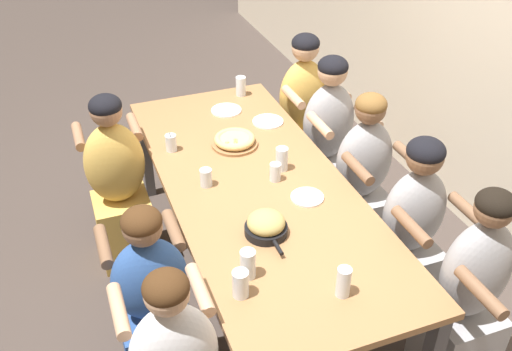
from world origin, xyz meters
TOP-DOWN VIEW (x-y plane):
  - ground_plane at (0.00, 0.00)m, footprint 18.00×18.00m
  - dining_table at (0.00, 0.00)m, footprint 2.43×0.99m
  - pizza_board_main at (-0.43, 0.02)m, footprint 0.29×0.29m
  - skillet_bowl at (0.43, -0.11)m, footprint 0.31×0.22m
  - empty_plate_a at (-0.88, 0.11)m, footprint 0.21×0.21m
  - empty_plate_b at (0.23, 0.21)m, footprint 0.18×0.18m
  - empty_plate_c at (-0.63, 0.32)m, footprint 0.21×0.21m
  - cocktail_glass_blue at (-0.51, -0.36)m, footprint 0.07×0.07m
  - drinking_glass_a at (0.01, 0.11)m, footprint 0.06×0.06m
  - drinking_glass_b at (-0.08, -0.27)m, footprint 0.07×0.07m
  - drinking_glass_c at (0.68, -0.29)m, footprint 0.07×0.07m
  - drinking_glass_d at (0.78, -0.36)m, footprint 0.07×0.07m
  - drinking_glass_e at (-1.09, 0.29)m, footprint 0.07×0.07m
  - drinking_glass_f at (0.94, 0.05)m, footprint 0.06×0.06m
  - drinking_glass_g at (-0.08, 0.19)m, footprint 0.07×0.07m
  - diner_near_midright at (0.49, -0.71)m, footprint 0.51×0.40m
  - diner_far_midright at (0.51, 0.71)m, footprint 0.51×0.40m
  - diner_near_midleft at (-0.51, -0.71)m, footprint 0.51×0.40m
  - diner_far_left at (-0.92, 0.71)m, footprint 0.51×0.40m
  - diner_far_right at (1.01, 0.71)m, footprint 0.51×0.40m
  - diner_far_center at (-0.03, 0.71)m, footprint 0.51×0.40m
  - diner_far_midleft at (-0.51, 0.71)m, footprint 0.51×0.40m

SIDE VIEW (x-z plane):
  - ground_plane at x=0.00m, z-range 0.00..0.00m
  - diner_near_midright at x=0.49m, z-range -0.05..1.05m
  - diner_far_center at x=-0.03m, z-range -0.05..1.11m
  - diner_far_midright at x=0.51m, z-range -0.05..1.12m
  - diner_far_right at x=1.01m, z-range -0.06..1.13m
  - diner_near_midleft at x=-0.51m, z-range -0.05..1.13m
  - diner_far_midleft at x=-0.51m, z-range -0.05..1.16m
  - diner_far_left at x=-0.92m, z-range -0.05..1.16m
  - dining_table at x=0.00m, z-range 0.31..1.06m
  - empty_plate_a at x=-0.88m, z-range 0.75..0.77m
  - empty_plate_c at x=-0.63m, z-range 0.75..0.77m
  - empty_plate_b at x=0.23m, z-range 0.75..0.77m
  - pizza_board_main at x=-0.43m, z-range 0.75..0.81m
  - drinking_glass_b at x=-0.08m, z-range 0.74..0.85m
  - cocktail_glass_blue at x=-0.51m, z-range 0.73..0.86m
  - skillet_bowl at x=0.43m, z-range 0.74..0.86m
  - drinking_glass_a at x=0.01m, z-range 0.75..0.86m
  - drinking_glass_c at x=0.68m, z-range 0.74..0.89m
  - drinking_glass_e at x=-1.09m, z-range 0.74..0.88m
  - drinking_glass_g at x=-0.08m, z-range 0.74..0.89m
  - drinking_glass_d at x=0.78m, z-range 0.75..0.88m
  - drinking_glass_f at x=0.94m, z-range 0.75..0.90m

